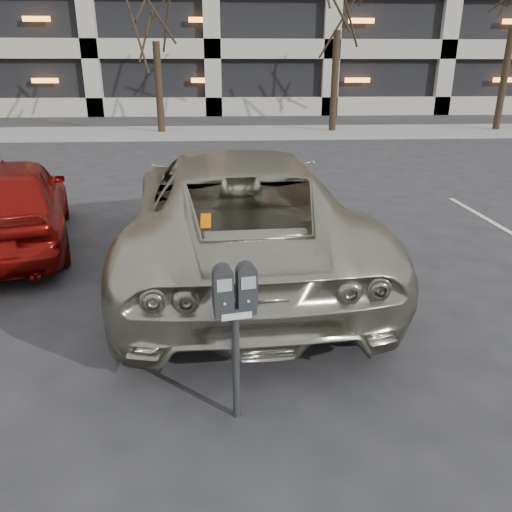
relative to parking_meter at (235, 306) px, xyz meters
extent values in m
plane|color=#28282B|center=(0.42, 1.72, -0.96)|extent=(140.00, 140.00, 0.00)
cube|color=gray|center=(0.42, 17.72, -0.90)|extent=(80.00, 4.00, 0.12)
cube|color=silver|center=(-0.98, 4.02, -0.95)|extent=(0.10, 5.20, 0.00)
cube|color=silver|center=(1.82, 4.02, -0.95)|extent=(0.10, 5.20, 0.00)
cylinder|color=black|center=(-2.58, 17.72, 0.79)|extent=(0.28, 0.28, 3.49)
cylinder|color=black|center=(4.42, 17.72, 1.00)|extent=(0.28, 0.28, 3.91)
cylinder|color=black|center=(11.42, 17.72, 1.04)|extent=(0.28, 0.28, 4.00)
cylinder|color=black|center=(0.00, 0.00, -0.51)|extent=(0.06, 0.06, 0.90)
cube|color=black|center=(0.00, 0.00, -0.04)|extent=(0.31, 0.16, 0.06)
cube|color=silver|center=(0.01, -0.05, -0.06)|extent=(0.22, 0.05, 0.05)
cube|color=gray|center=(-0.07, -0.08, 0.19)|extent=(0.11, 0.03, 0.09)
cube|color=gray|center=(0.10, -0.04, 0.19)|extent=(0.11, 0.03, 0.09)
imported|color=#AFAA95|center=(0.10, 3.06, -0.15)|extent=(3.01, 5.95, 1.61)
cube|color=orange|center=(-0.25, 2.04, 0.66)|extent=(0.10, 0.20, 0.01)
imported|color=maroon|center=(-3.26, 4.17, -0.27)|extent=(2.69, 4.33, 1.37)
camera|label=1|loc=(-0.05, -3.20, 1.59)|focal=35.00mm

